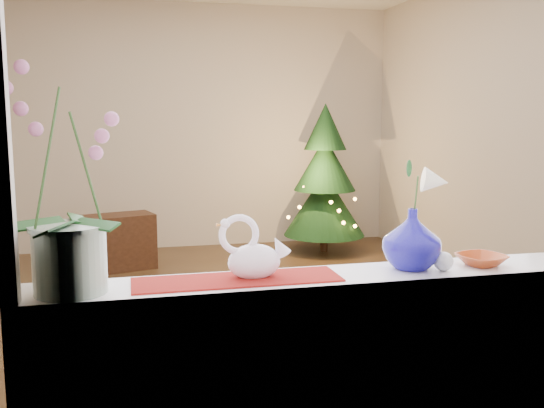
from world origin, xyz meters
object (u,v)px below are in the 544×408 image
(swan, at_px, (254,248))
(xmas_tree, at_px, (325,179))
(blue_vase, at_px, (412,234))
(amber_dish, at_px, (481,261))
(side_table, at_px, (116,242))
(orchid_pot, at_px, (66,180))
(paperweight, at_px, (443,261))

(swan, xyz_separation_m, xmas_tree, (1.66, 4.23, -0.22))
(blue_vase, bearing_deg, amber_dish, -3.74)
(side_table, bearing_deg, orchid_pot, -107.04)
(swan, bearing_deg, orchid_pot, -179.52)
(paperweight, height_order, xmas_tree, xmas_tree)
(blue_vase, distance_m, side_table, 4.18)
(swan, relative_size, side_table, 0.35)
(paperweight, relative_size, xmas_tree, 0.04)
(paperweight, bearing_deg, side_table, 107.02)
(blue_vase, height_order, paperweight, blue_vase)
(paperweight, bearing_deg, orchid_pot, 178.82)
(orchid_pot, xyz_separation_m, xmas_tree, (2.25, 4.27, -0.47))
(paperweight, relative_size, amber_dish, 0.48)
(blue_vase, distance_m, xmas_tree, 4.38)
(blue_vase, xyz_separation_m, xmas_tree, (1.08, 4.24, -0.24))
(blue_vase, distance_m, amber_dish, 0.30)
(swan, height_order, blue_vase, blue_vase)
(xmas_tree, xyz_separation_m, side_table, (-2.20, -0.29, -0.54))
(orchid_pot, height_order, side_table, orchid_pot)
(swan, xyz_separation_m, blue_vase, (0.58, -0.00, 0.02))
(orchid_pot, height_order, blue_vase, orchid_pot)
(swan, distance_m, paperweight, 0.68)
(swan, bearing_deg, paperweight, -8.01)
(blue_vase, relative_size, side_table, 0.35)
(orchid_pot, relative_size, blue_vase, 2.82)
(amber_dish, height_order, xmas_tree, xmas_tree)
(swan, relative_size, paperweight, 3.54)
(side_table, bearing_deg, xmas_tree, -8.85)
(xmas_tree, bearing_deg, paperweight, -102.85)
(orchid_pot, bearing_deg, blue_vase, 1.58)
(orchid_pot, relative_size, xmas_tree, 0.44)
(orchid_pot, relative_size, swan, 2.89)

